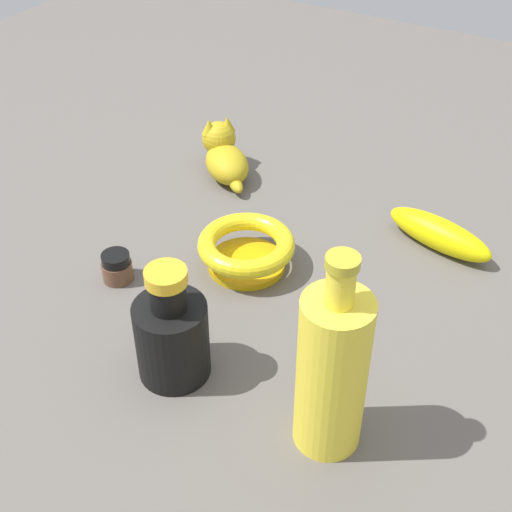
% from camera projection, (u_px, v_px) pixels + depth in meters
% --- Properties ---
extents(ground, '(2.00, 2.00, 0.00)m').
position_uv_depth(ground, '(256.00, 284.00, 0.93)').
color(ground, '#5B5651').
extents(bowl, '(0.13, 0.13, 0.05)m').
position_uv_depth(bowl, '(246.00, 248.00, 0.94)').
color(bowl, gold).
rests_on(bowl, ground).
extents(nail_polish_jar, '(0.04, 0.04, 0.04)m').
position_uv_depth(nail_polish_jar, '(117.00, 267.00, 0.93)').
color(nail_polish_jar, brown).
rests_on(nail_polish_jar, ground).
extents(bottle_tall, '(0.07, 0.07, 0.24)m').
position_uv_depth(bottle_tall, '(332.00, 371.00, 0.68)').
color(bottle_tall, yellow).
rests_on(bottle_tall, ground).
extents(banana, '(0.17, 0.08, 0.04)m').
position_uv_depth(banana, '(439.00, 234.00, 0.98)').
color(banana, yellow).
rests_on(banana, ground).
extents(bottle_short, '(0.08, 0.08, 0.15)m').
position_uv_depth(bottle_short, '(172.00, 334.00, 0.78)').
color(bottle_short, black).
rests_on(bottle_short, ground).
extents(cat_figurine, '(0.12, 0.11, 0.08)m').
position_uv_depth(cat_figurine, '(224.00, 155.00, 1.12)').
color(cat_figurine, '#B69C1A').
rests_on(cat_figurine, ground).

